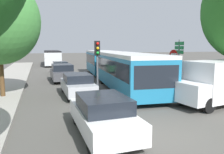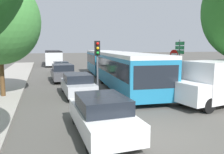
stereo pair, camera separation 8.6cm
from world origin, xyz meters
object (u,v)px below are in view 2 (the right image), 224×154
object	(u,v)px
queued_car_graphite	(63,72)
traffic_light	(97,56)
queued_car_white	(102,115)
no_entry_sign	(174,62)
white_van	(220,81)
direction_sign_post	(179,53)
city_bus_rear	(53,57)
queued_car_silver	(78,84)
articulated_bus	(114,65)
queued_car_green	(61,67)

from	to	relation	value
queued_car_graphite	traffic_light	bearing A→B (deg)	-167.38
queued_car_white	no_entry_sign	size ratio (longest dim) A/B	1.42
queued_car_graphite	white_van	world-z (taller)	white_van
direction_sign_post	city_bus_rear	bearing A→B (deg)	-61.64
queued_car_white	no_entry_sign	distance (m)	10.99
queued_car_white	white_van	bearing A→B (deg)	-75.41
city_bus_rear	queued_car_white	bearing A→B (deg)	-178.70
city_bus_rear	queued_car_silver	size ratio (longest dim) A/B	2.78
articulated_bus	no_entry_sign	size ratio (longest dim) A/B	6.29
articulated_bus	direction_sign_post	size ratio (longest dim) A/B	4.93
city_bus_rear	traffic_light	size ratio (longest dim) A/B	3.26
queued_car_white	city_bus_rear	bearing A→B (deg)	-0.72
queued_car_white	direction_sign_post	xyz separation A→B (m)	(8.74, 8.05, 1.87)
no_entry_sign	traffic_light	bearing A→B (deg)	-77.49
articulated_bus	no_entry_sign	xyz separation A→B (m)	(3.82, -3.19, 0.37)
articulated_bus	white_van	size ratio (longest dim) A/B	3.39
traffic_light	queued_car_silver	bearing A→B (deg)	-99.31
queued_car_white	white_van	size ratio (longest dim) A/B	0.76
queued_car_green	traffic_light	distance (m)	12.54
no_entry_sign	direction_sign_post	bearing A→B (deg)	121.04
city_bus_rear	direction_sign_post	bearing A→B (deg)	-157.95
white_van	direction_sign_post	xyz separation A→B (m)	(1.71, 6.14, 1.33)
city_bus_rear	queued_car_white	world-z (taller)	city_bus_rear
articulated_bus	city_bus_rear	xyz separation A→B (m)	(-4.03, 20.38, -0.13)
white_van	queued_car_green	bearing A→B (deg)	-76.34
queued_car_green	direction_sign_post	bearing A→B (deg)	-141.36
queued_car_green	no_entry_sign	distance (m)	13.39
white_van	no_entry_sign	bearing A→B (deg)	-107.46
queued_car_graphite	traffic_light	xyz separation A→B (m)	(1.54, -6.52, 1.74)
city_bus_rear	queued_car_silver	world-z (taller)	city_bus_rear
queued_car_graphite	articulated_bus	bearing A→B (deg)	-114.92
white_van	queued_car_graphite	bearing A→B (deg)	-64.97
queued_car_silver	direction_sign_post	size ratio (longest dim) A/B	1.11
city_bus_rear	queued_car_green	bearing A→B (deg)	-177.75
traffic_light	direction_sign_post	xyz separation A→B (m)	(7.33, 1.95, 0.07)
traffic_light	no_entry_sign	size ratio (longest dim) A/B	1.21
city_bus_rear	queued_car_graphite	world-z (taller)	city_bus_rear
queued_car_green	no_entry_sign	size ratio (longest dim) A/B	1.38
city_bus_rear	white_van	bearing A→B (deg)	-165.16
white_van	traffic_light	size ratio (longest dim) A/B	1.54
traffic_light	direction_sign_post	distance (m)	7.58
queued_car_graphite	direction_sign_post	size ratio (longest dim) A/B	1.21
queued_car_white	queued_car_silver	bearing A→B (deg)	-2.34
articulated_bus	city_bus_rear	distance (m)	20.77
queued_car_silver	queued_car_green	xyz separation A→B (m)	(0.05, 12.08, -0.02)
queued_car_white	queued_car_green	xyz separation A→B (m)	(0.24, 18.46, -0.02)
queued_car_graphite	queued_car_green	distance (m)	5.84
traffic_light	white_van	bearing A→B (deg)	56.14
direction_sign_post	articulated_bus	bearing A→B (deg)	-22.23
city_bus_rear	no_entry_sign	bearing A→B (deg)	-160.18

